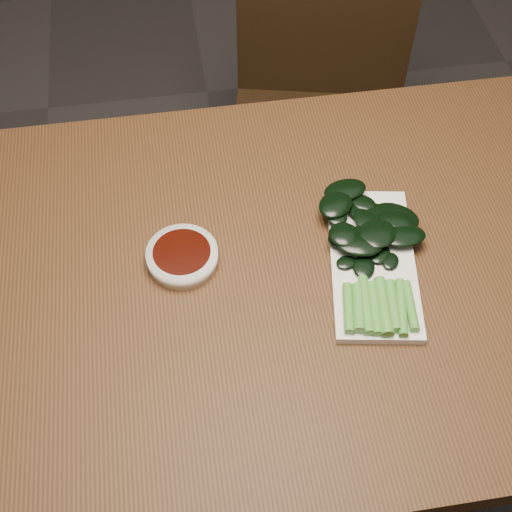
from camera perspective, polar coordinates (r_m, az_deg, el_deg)
The scene contains 6 objects.
ground at distance 1.80m, azimuth 0.97°, elevation -15.20°, with size 6.00×6.00×0.00m, color #2F2C2C.
table at distance 1.20m, azimuth 1.41°, elevation -3.20°, with size 1.40×0.80×0.75m.
chair_far at distance 1.80m, azimuth 5.13°, elevation 11.66°, with size 0.51×0.51×0.89m.
sauce_bowl at distance 1.14m, azimuth -5.92°, elevation -0.03°, with size 0.11×0.11×0.03m.
serving_plate at distance 1.15m, azimuth 9.30°, elevation -0.51°, with size 0.18×0.31×0.01m.
gai_lan at distance 1.15m, azimuth 9.15°, elevation 1.16°, with size 0.18×0.31×0.03m.
Camera 1 is at (-0.13, -0.65, 1.68)m, focal length 50.00 mm.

